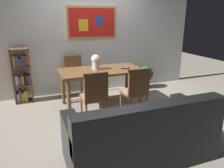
% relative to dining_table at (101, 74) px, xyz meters
% --- Properties ---
extents(ground_plane, '(12.00, 12.00, 0.00)m').
position_rel_dining_table_xyz_m(ground_plane, '(0.06, -0.40, -0.64)').
color(ground_plane, gray).
extents(wall_back_with_painting, '(5.20, 0.14, 2.60)m').
position_rel_dining_table_xyz_m(wall_back_with_painting, '(0.06, 1.02, 0.66)').
color(wall_back_with_painting, silver).
rests_on(wall_back_with_painting, ground_plane).
extents(dining_table, '(1.58, 0.84, 0.74)m').
position_rel_dining_table_xyz_m(dining_table, '(0.00, 0.00, 0.00)').
color(dining_table, brown).
rests_on(dining_table, ground_plane).
extents(dining_chair_near_left, '(0.40, 0.41, 0.91)m').
position_rel_dining_table_xyz_m(dining_chair_near_left, '(-0.36, -0.76, -0.11)').
color(dining_chair_near_left, brown).
rests_on(dining_chair_near_left, ground_plane).
extents(dining_chair_near_right, '(0.40, 0.41, 0.91)m').
position_rel_dining_table_xyz_m(dining_chair_near_right, '(0.37, -0.76, -0.11)').
color(dining_chair_near_right, brown).
rests_on(dining_chair_near_right, ground_plane).
extents(dining_chair_far_left, '(0.40, 0.41, 0.91)m').
position_rel_dining_table_xyz_m(dining_chair_far_left, '(-0.39, 0.71, -0.11)').
color(dining_chair_far_left, brown).
rests_on(dining_chair_far_left, ground_plane).
extents(leather_couch, '(1.80, 0.84, 0.84)m').
position_rel_dining_table_xyz_m(leather_couch, '(-0.11, -1.86, -0.33)').
color(leather_couch, black).
rests_on(leather_couch, ground_plane).
extents(bookshelf, '(0.36, 0.28, 1.12)m').
position_rel_dining_table_xyz_m(bookshelf, '(-1.46, 0.76, -0.10)').
color(bookshelf, brown).
rests_on(bookshelf, ground_plane).
extents(potted_ivy, '(0.37, 0.37, 0.61)m').
position_rel_dining_table_xyz_m(potted_ivy, '(1.38, 0.67, -0.32)').
color(potted_ivy, brown).
rests_on(potted_ivy, ground_plane).
extents(flower_vase, '(0.18, 0.18, 0.29)m').
position_rel_dining_table_xyz_m(flower_vase, '(-0.09, 0.03, 0.26)').
color(flower_vase, beige).
rests_on(flower_vase, dining_table).
extents(tv_remote, '(0.16, 0.07, 0.02)m').
position_rel_dining_table_xyz_m(tv_remote, '(0.46, -0.12, 0.11)').
color(tv_remote, black).
rests_on(tv_remote, dining_table).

